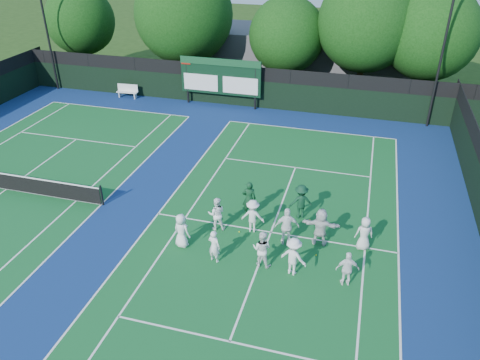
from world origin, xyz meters
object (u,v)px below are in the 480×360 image
(tennis_net, at_px, (5,181))
(bench, at_px, (128,90))
(scoreboard, at_px, (220,77))
(coach_left, at_px, (249,199))

(tennis_net, relative_size, bench, 6.79)
(scoreboard, distance_m, coach_left, 14.68)
(bench, bearing_deg, coach_left, -45.12)
(coach_left, bearing_deg, bench, -57.80)
(bench, relative_size, coach_left, 0.94)
(scoreboard, relative_size, coach_left, 3.38)
(bench, height_order, coach_left, coach_left)
(tennis_net, distance_m, bench, 14.38)
(scoreboard, xyz_separation_m, bench, (-7.50, -0.21, -1.63))
(scoreboard, bearing_deg, tennis_net, -115.60)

